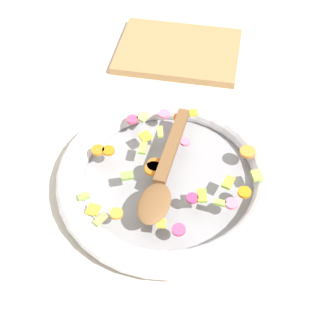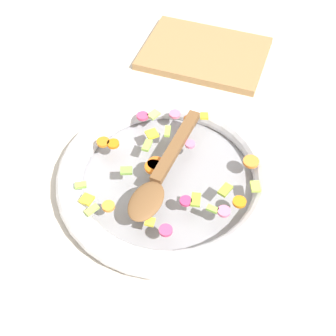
{
  "view_description": "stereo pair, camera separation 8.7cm",
  "coord_description": "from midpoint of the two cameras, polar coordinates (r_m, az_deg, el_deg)",
  "views": [
    {
      "loc": [
        -0.1,
        0.54,
        0.73
      ],
      "look_at": [
        0.0,
        0.0,
        0.05
      ],
      "focal_mm": 50.0,
      "sensor_mm": 36.0,
      "label": 1
    },
    {
      "loc": [
        -0.18,
        0.52,
        0.73
      ],
      "look_at": [
        0.0,
        0.0,
        0.05
      ],
      "focal_mm": 50.0,
      "sensor_mm": 36.0,
      "label": 2
    }
  ],
  "objects": [
    {
      "name": "wooden_spoon",
      "position": [
        0.84,
        2.14,
        -1.03
      ],
      "size": [
        0.06,
        0.28,
        0.01
      ],
      "color": "brown",
      "rests_on": "chopped_vegetables"
    },
    {
      "name": "skillet",
      "position": [
        0.89,
        2.79,
        -1.31
      ],
      "size": [
        0.42,
        0.42,
        0.05
      ],
      "color": "gray",
      "rests_on": "ground_plane"
    },
    {
      "name": "ground_plane",
      "position": [
        0.91,
        2.73,
        -2.16
      ],
      "size": [
        4.0,
        4.0,
        0.0
      ],
      "primitive_type": "plane",
      "color": "beige"
    },
    {
      "name": "cutting_board",
      "position": [
        1.19,
        6.6,
        13.61
      ],
      "size": [
        0.3,
        0.21,
        0.02
      ],
      "color": "#9E7547",
      "rests_on": "ground_plane"
    },
    {
      "name": "chopped_vegetables",
      "position": [
        0.87,
        2.85,
        0.18
      ],
      "size": [
        0.33,
        0.31,
        0.01
      ],
      "color": "orange",
      "rests_on": "skillet"
    }
  ]
}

